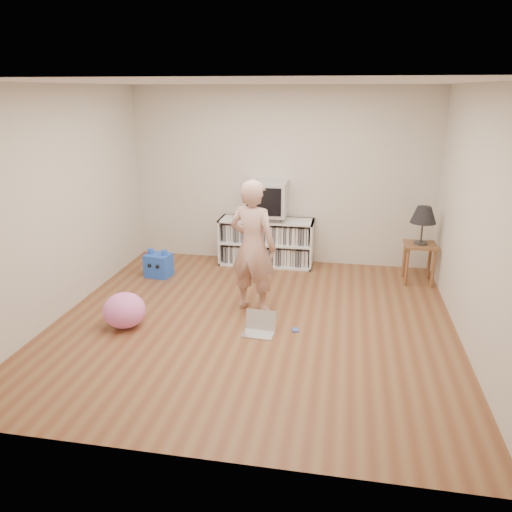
{
  "coord_description": "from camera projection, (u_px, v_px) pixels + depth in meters",
  "views": [
    {
      "loc": [
        0.96,
        -5.07,
        2.53
      ],
      "look_at": [
        -0.04,
        0.4,
        0.67
      ],
      "focal_mm": 35.0,
      "sensor_mm": 36.0,
      "label": 1
    }
  ],
  "objects": [
    {
      "name": "plush_pink",
      "position": [
        124.0,
        310.0,
        5.54
      ],
      "size": [
        0.58,
        0.58,
        0.4
      ],
      "primitive_type": "ellipsoid",
      "rotation": [
        0.0,
        0.0,
        0.29
      ],
      "color": "#F876CD",
      "rests_on": "ground"
    },
    {
      "name": "laptop",
      "position": [
        260.0,
        327.0,
        5.45
      ],
      "size": [
        0.35,
        0.29,
        0.23
      ],
      "rotation": [
        0.0,
        0.0,
        -0.06
      ],
      "color": "silver",
      "rests_on": "ground"
    },
    {
      "name": "crt_tv",
      "position": [
        267.0,
        198.0,
        7.29
      ],
      "size": [
        0.6,
        0.53,
        0.5
      ],
      "color": "#B4B4BA",
      "rests_on": "dvd_deck"
    },
    {
      "name": "walls",
      "position": [
        253.0,
        212.0,
        5.29
      ],
      "size": [
        4.52,
        4.52,
        2.6
      ],
      "color": "beige",
      "rests_on": "ground"
    },
    {
      "name": "ground",
      "position": [
        253.0,
        322.0,
        5.7
      ],
      "size": [
        4.5,
        4.5,
        0.0
      ],
      "primitive_type": "plane",
      "color": "brown",
      "rests_on": "ground"
    },
    {
      "name": "dvd_deck",
      "position": [
        266.0,
        217.0,
        7.38
      ],
      "size": [
        0.45,
        0.35,
        0.07
      ],
      "primitive_type": "cube",
      "color": "gray",
      "rests_on": "media_unit"
    },
    {
      "name": "side_table",
      "position": [
        419.0,
        253.0,
        6.77
      ],
      "size": [
        0.42,
        0.42,
        0.55
      ],
      "color": "brown",
      "rests_on": "ground"
    },
    {
      "name": "person",
      "position": [
        253.0,
        247.0,
        5.8
      ],
      "size": [
        0.66,
        0.53,
        1.58
      ],
      "primitive_type": "imported",
      "rotation": [
        0.0,
        0.0,
        2.86
      ],
      "color": "#CD9E8C",
      "rests_on": "ground"
    },
    {
      "name": "ceiling",
      "position": [
        253.0,
        82.0,
        4.88
      ],
      "size": [
        4.5,
        4.5,
        0.01
      ],
      "primitive_type": "cube",
      "color": "white",
      "rests_on": "walls"
    },
    {
      "name": "table_lamp",
      "position": [
        424.0,
        216.0,
        6.6
      ],
      "size": [
        0.34,
        0.34,
        0.52
      ],
      "color": "#333333",
      "rests_on": "side_table"
    },
    {
      "name": "playing_cards",
      "position": [
        295.0,
        330.0,
        5.5
      ],
      "size": [
        0.08,
        0.1,
        0.02
      ],
      "primitive_type": "cube",
      "rotation": [
        0.0,
        0.0,
        0.24
      ],
      "color": "#4960C5",
      "rests_on": "ground"
    },
    {
      "name": "media_unit",
      "position": [
        266.0,
        242.0,
        7.52
      ],
      "size": [
        1.4,
        0.45,
        0.7
      ],
      "color": "white",
      "rests_on": "ground"
    },
    {
      "name": "plush_blue",
      "position": [
        158.0,
        265.0,
        7.07
      ],
      "size": [
        0.38,
        0.33,
        0.4
      ],
      "rotation": [
        0.0,
        0.0,
        -0.14
      ],
      "color": "blue",
      "rests_on": "ground"
    }
  ]
}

